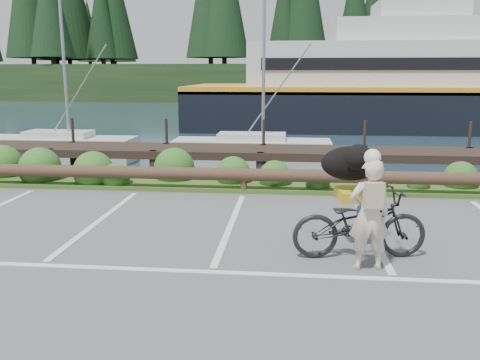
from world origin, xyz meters
name	(u,v)px	position (x,y,z in m)	size (l,w,h in m)	color
ground	(216,262)	(0.00, 0.00, 0.00)	(72.00, 72.00, 0.00)	#4E4E50
harbor_backdrop	(288,90)	(0.39, 78.52, 0.00)	(170.00, 160.00, 30.00)	#192C3C
vegetation_strip	(246,185)	(0.00, 5.30, 0.05)	(34.00, 1.60, 0.10)	#3D5B21
log_rail	(244,193)	(0.00, 4.60, 0.00)	(32.00, 0.30, 0.60)	#443021
bicycle	(359,224)	(2.20, 0.45, 0.55)	(0.73, 2.09, 1.10)	black
cyclist	(369,215)	(2.26, -0.03, 0.83)	(0.60, 0.40, 1.65)	beige
dog	(351,163)	(2.11, 1.11, 1.38)	(0.99, 0.48, 0.57)	black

